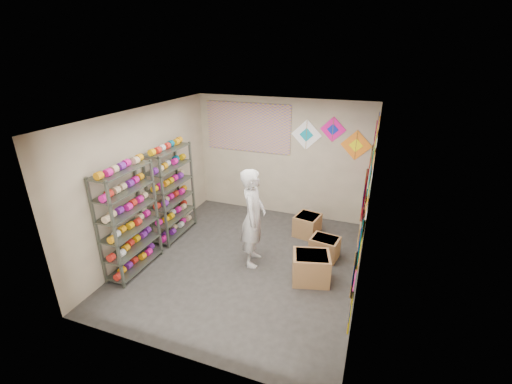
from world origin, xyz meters
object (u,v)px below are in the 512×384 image
at_px(shopkeeper, 253,218).
at_px(carton_a, 311,268).
at_px(shelf_rack_front, 129,221).
at_px(carton_b, 324,248).
at_px(carton_c, 307,225).
at_px(shelf_rack_back, 172,193).

height_order(shopkeeper, carton_a, shopkeeper).
height_order(shelf_rack_front, carton_a, shelf_rack_front).
bearing_deg(carton_b, carton_c, 133.10).
bearing_deg(shelf_rack_back, shopkeeper, -11.51).
bearing_deg(shelf_rack_front, shelf_rack_back, 90.00).
bearing_deg(carton_a, shopkeeper, 155.61).
distance_m(shelf_rack_front, shelf_rack_back, 1.30).
distance_m(shelf_rack_back, carton_b, 3.21).
bearing_deg(shelf_rack_front, shopkeeper, 25.43).
distance_m(shopkeeper, carton_b, 1.51).
xyz_separation_m(shelf_rack_back, carton_a, (3.02, -0.58, -0.70)).
bearing_deg(carton_b, shopkeeper, -144.31).
xyz_separation_m(shelf_rack_front, carton_a, (3.02, 0.72, -0.70)).
relative_size(carton_b, carton_c, 0.98).
relative_size(shopkeeper, carton_a, 2.99).
xyz_separation_m(shelf_rack_front, carton_c, (2.63, 2.24, -0.73)).
bearing_deg(shopkeeper, carton_a, -110.17).
distance_m(shelf_rack_back, carton_a, 3.15).
relative_size(shelf_rack_front, shopkeeper, 1.05).
bearing_deg(carton_c, shelf_rack_front, -128.38).
bearing_deg(carton_a, carton_c, 89.60).
bearing_deg(carton_c, carton_b, -45.13).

